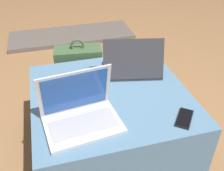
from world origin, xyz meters
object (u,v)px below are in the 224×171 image
(laptop_far, at_px, (132,66))
(backpack, at_px, (80,76))
(laptop_near, at_px, (80,113))
(cell_phone, at_px, (184,118))

(laptop_far, relative_size, backpack, 0.75)
(laptop_near, relative_size, backpack, 0.72)
(laptop_near, xyz_separation_m, cell_phone, (0.49, -0.12, -0.05))
(laptop_near, relative_size, laptop_far, 0.96)
(laptop_near, distance_m, laptop_far, 0.51)
(laptop_near, bearing_deg, laptop_far, 36.04)
(laptop_far, height_order, backpack, laptop_far)
(laptop_near, height_order, backpack, laptop_near)
(cell_phone, height_order, backpack, backpack)
(laptop_near, xyz_separation_m, backpack, (0.10, 0.72, -0.26))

